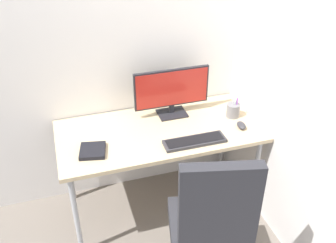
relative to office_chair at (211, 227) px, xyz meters
name	(u,v)px	position (x,y,z in m)	size (l,w,h in m)	color
ground_plane	(160,204)	(-0.07, 0.80, -0.55)	(8.00, 8.00, 0.00)	slate
wall_back	(142,20)	(-0.07, 1.17, 0.85)	(3.10, 0.04, 2.80)	white
wall_side_right	(285,38)	(0.67, 0.56, 0.85)	(0.04, 2.37, 2.80)	white
desk	(159,136)	(-0.07, 0.80, 0.12)	(1.43, 0.69, 0.72)	#D1B78C
office_chair	(211,227)	(0.00, 0.00, 0.00)	(0.60, 0.63, 1.10)	black
monitor	(172,90)	(0.08, 0.98, 0.37)	(0.56, 0.17, 0.36)	black
keyboard	(195,141)	(0.11, 0.57, 0.19)	(0.43, 0.13, 0.02)	#333338
mouse	(241,125)	(0.50, 0.65, 0.19)	(0.06, 0.10, 0.04)	#333338
pen_holder	(233,110)	(0.50, 0.81, 0.23)	(0.10, 0.10, 0.16)	slate
notebook	(93,151)	(-0.56, 0.67, 0.19)	(0.16, 0.17, 0.03)	black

